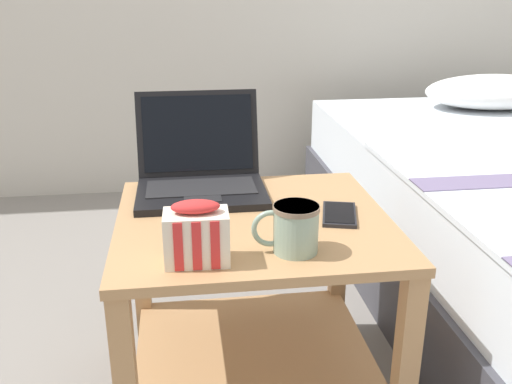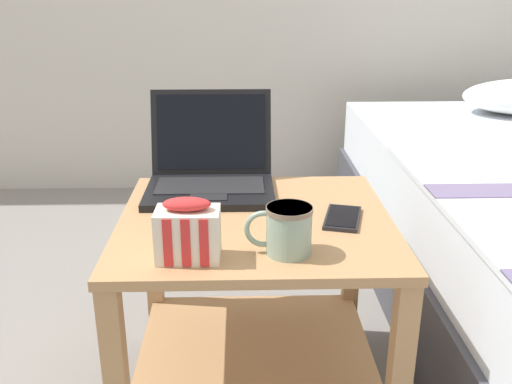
# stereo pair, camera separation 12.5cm
# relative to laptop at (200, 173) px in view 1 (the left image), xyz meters

# --- Properties ---
(bedside_table) EXTENTS (0.63, 0.58, 0.50)m
(bedside_table) POSITION_rel_laptop_xyz_m (0.11, -0.20, -0.23)
(bedside_table) COLOR tan
(bedside_table) RESTS_ON ground_plane
(laptop) EXTENTS (0.32, 0.30, 0.24)m
(laptop) POSITION_rel_laptop_xyz_m (0.00, 0.00, 0.00)
(laptop) COLOR black
(laptop) RESTS_ON bedside_table
(mug_front_left) EXTENTS (0.14, 0.09, 0.10)m
(mug_front_left) POSITION_rel_laptop_xyz_m (0.17, -0.38, 0.01)
(mug_front_left) COLOR #8CA593
(mug_front_left) RESTS_ON bedside_table
(snack_bag) EXTENTS (0.13, 0.08, 0.13)m
(snack_bag) POSITION_rel_laptop_xyz_m (-0.02, -0.40, 0.01)
(snack_bag) COLOR silver
(snack_bag) RESTS_ON bedside_table
(cell_phone) EXTENTS (0.11, 0.16, 0.01)m
(cell_phone) POSITION_rel_laptop_xyz_m (0.31, -0.22, -0.04)
(cell_phone) COLOR black
(cell_phone) RESTS_ON bedside_table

